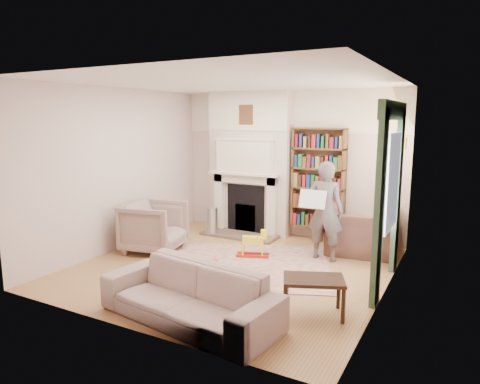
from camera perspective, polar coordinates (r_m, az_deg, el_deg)
The scene contains 25 objects.
floor at distance 6.73m, azimuth -1.03°, elevation -10.01°, with size 4.50×4.50×0.00m, color olive.
ceiling at distance 6.36m, azimuth -1.11°, elevation 14.47°, with size 4.50×4.50×0.00m, color white.
wall_back at distance 8.41m, azimuth 6.50°, elevation 3.72°, with size 4.50×4.50×0.00m, color beige.
wall_front at distance 4.60m, azimuth -14.99°, elevation -1.59°, with size 4.50×4.50×0.00m, color beige.
wall_left at distance 7.74m, azimuth -15.74°, elevation 2.89°, with size 4.50×4.50×0.00m, color beige.
wall_right at distance 5.65m, azimuth 19.22°, elevation 0.27°, with size 4.50×4.50×0.00m, color beige.
fireplace at distance 8.54m, azimuth 1.32°, elevation 3.78°, with size 1.70×0.58×2.80m.
bookcase at distance 8.10m, azimuth 10.40°, elevation 1.78°, with size 1.00×0.24×1.85m, color brown.
window at distance 6.04m, azimuth 19.73°, elevation 1.30°, with size 0.02×0.90×1.30m, color silver.
curtain_left at distance 5.40m, azimuth 18.06°, elevation -2.24°, with size 0.07×0.32×2.40m, color #334D31.
curtain_right at distance 6.76m, azimuth 20.23°, elevation -0.01°, with size 0.07×0.32×2.40m, color #334D31.
pelmet at distance 5.99m, azimuth 19.82°, elevation 10.17°, with size 0.09×1.70×0.24m, color #334D31.
wall_sconce at distance 7.11m, azimuth 19.68°, elevation 6.15°, with size 0.20×0.24×0.24m, color gold, non-canonical shape.
rug at distance 6.84m, azimuth -0.18°, elevation -9.63°, with size 2.81×2.16×0.01m, color beige.
armchair_reading at distance 7.57m, azimuth 15.80°, elevation -5.09°, with size 1.19×1.04×0.77m, color #442E24.
armchair_left at distance 7.56m, azimuth -11.36°, elevation -4.58°, with size 0.92×0.95×0.86m, color #AAA28C.
sofa at distance 5.01m, azimuth -6.80°, elevation -13.43°, with size 2.14×0.84×0.63m, color #B4A995.
man_reading at distance 7.01m, azimuth 11.29°, elevation -2.51°, with size 0.59×0.39×1.62m, color #554944.
newspaper at distance 6.83m, azimuth 9.65°, elevation -0.94°, with size 0.42×0.02×0.30m, color silver.
coffee_table at distance 5.22m, azimuth 9.74°, elevation -13.55°, with size 0.70×0.45×0.45m, color black, non-canonical shape.
paraffin_heater at distance 8.48m, azimuth -3.81°, elevation -3.91°, with size 0.24×0.24×0.55m, color #B5B7BD.
rocking_horse at distance 7.14m, azimuth 1.72°, elevation -6.84°, with size 0.54×0.22×0.47m, color yellow, non-canonical shape.
board_game at distance 6.75m, azimuth -2.86°, elevation -9.74°, with size 0.33×0.33×0.03m, color #E3D750.
game_box_lid at distance 6.83m, azimuth -4.42°, elevation -9.40°, with size 0.31×0.21×0.05m, color #A81329.
comic_annuals at distance 6.24m, azimuth -0.04°, elevation -11.46°, with size 0.42×0.41×0.02m.
Camera 1 is at (3.12, -5.51, 2.28)m, focal length 32.00 mm.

